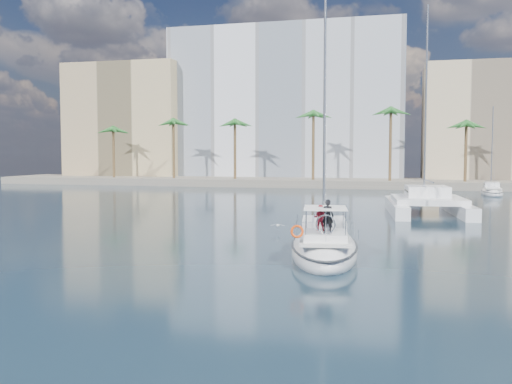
# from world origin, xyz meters

# --- Properties ---
(ground) EXTENTS (160.00, 160.00, 0.00)m
(ground) POSITION_xyz_m (0.00, 0.00, 0.00)
(ground) COLOR black
(ground) RESTS_ON ground
(quay) EXTENTS (120.00, 14.00, 1.20)m
(quay) POSITION_xyz_m (0.00, 61.00, 0.60)
(quay) COLOR gray
(quay) RESTS_ON ground
(building_modern) EXTENTS (42.00, 16.00, 28.00)m
(building_modern) POSITION_xyz_m (-12.00, 73.00, 14.00)
(building_modern) COLOR white
(building_modern) RESTS_ON ground
(building_tan_left) EXTENTS (22.00, 14.00, 22.00)m
(building_tan_left) POSITION_xyz_m (-42.00, 69.00, 11.00)
(building_tan_left) COLOR tan
(building_tan_left) RESTS_ON ground
(building_beige) EXTENTS (20.00, 14.00, 20.00)m
(building_beige) POSITION_xyz_m (22.00, 70.00, 10.00)
(building_beige) COLOR beige
(building_beige) RESTS_ON ground
(palm_left) EXTENTS (3.60, 3.60, 12.30)m
(palm_left) POSITION_xyz_m (-34.00, 57.00, 10.28)
(palm_left) COLOR brown
(palm_left) RESTS_ON ground
(palm_centre) EXTENTS (3.60, 3.60, 12.30)m
(palm_centre) POSITION_xyz_m (0.00, 57.00, 10.28)
(palm_centre) COLOR brown
(palm_centre) RESTS_ON ground
(main_sloop) EXTENTS (5.07, 11.43, 16.39)m
(main_sloop) POSITION_xyz_m (4.45, -2.01, 0.52)
(main_sloop) COLOR white
(main_sloop) RESTS_ON ground
(catamaran) EXTENTS (7.74, 13.71, 19.07)m
(catamaran) POSITION_xyz_m (10.75, 21.09, 1.17)
(catamaran) COLOR white
(catamaran) RESTS_ON ground
(seagull) EXTENTS (1.05, 0.45, 0.19)m
(seagull) POSITION_xyz_m (0.15, 6.24, 0.46)
(seagull) COLOR silver
(seagull) RESTS_ON ground
(moored_yacht_a) EXTENTS (3.37, 9.52, 11.90)m
(moored_yacht_a) POSITION_xyz_m (20.00, 47.00, 0.00)
(moored_yacht_a) COLOR white
(moored_yacht_a) RESTS_ON ground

